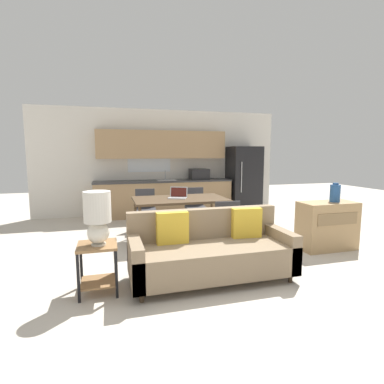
% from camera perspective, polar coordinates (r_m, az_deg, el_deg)
% --- Properties ---
extents(ground_plane, '(20.00, 20.00, 0.00)m').
position_cam_1_polar(ground_plane, '(3.85, 7.14, -17.06)').
color(ground_plane, beige).
extents(wall_back, '(6.40, 0.07, 2.70)m').
position_cam_1_polar(wall_back, '(7.97, -5.88, 5.72)').
color(wall_back, silver).
rests_on(wall_back, ground_plane).
extents(kitchen_counter, '(3.49, 0.65, 2.15)m').
position_cam_1_polar(kitchen_counter, '(7.71, -5.29, 1.86)').
color(kitchen_counter, tan).
rests_on(kitchen_counter, ground_plane).
extents(refrigerator, '(0.81, 0.74, 1.76)m').
position_cam_1_polar(refrigerator, '(8.29, 9.82, 2.43)').
color(refrigerator, black).
rests_on(refrigerator, ground_plane).
extents(dining_table, '(1.66, 0.98, 0.78)m').
position_cam_1_polar(dining_table, '(5.43, -2.32, -1.81)').
color(dining_table, brown).
rests_on(dining_table, ground_plane).
extents(couch, '(2.03, 0.80, 0.86)m').
position_cam_1_polar(couch, '(3.88, 3.48, -11.23)').
color(couch, '#3D2D1E').
rests_on(couch, ground_plane).
extents(side_table, '(0.43, 0.43, 0.57)m').
position_cam_1_polar(side_table, '(3.65, -17.50, -12.32)').
color(side_table, olive).
rests_on(side_table, ground_plane).
extents(table_lamp, '(0.30, 0.30, 0.61)m').
position_cam_1_polar(table_lamp, '(3.47, -17.55, -4.28)').
color(table_lamp, silver).
rests_on(table_lamp, side_table).
extents(credenza, '(0.93, 0.46, 0.79)m').
position_cam_1_polar(credenza, '(5.48, 24.32, -5.83)').
color(credenza, tan).
rests_on(credenza, ground_plane).
extents(vase, '(0.16, 0.16, 0.31)m').
position_cam_1_polar(vase, '(5.45, 25.60, -0.18)').
color(vase, '#234C84').
rests_on(vase, credenza).
extents(dining_chair_far_left, '(0.46, 0.46, 0.85)m').
position_cam_1_polar(dining_chair_far_left, '(6.22, -8.87, -2.89)').
color(dining_chair_far_left, '#38383D').
rests_on(dining_chair_far_left, ground_plane).
extents(dining_chair_far_right, '(0.45, 0.45, 0.85)m').
position_cam_1_polar(dining_chair_far_right, '(6.38, 0.67, -2.54)').
color(dining_chair_far_right, '#38383D').
rests_on(dining_chair_far_right, ground_plane).
extents(dining_chair_near_right, '(0.45, 0.45, 0.85)m').
position_cam_1_polar(dining_chair_near_right, '(4.82, 6.28, -5.87)').
color(dining_chair_near_right, '#38383D').
rests_on(dining_chair_near_right, ground_plane).
extents(laptop, '(0.40, 0.37, 0.20)m').
position_cam_1_polar(laptop, '(5.45, -2.68, -0.64)').
color(laptop, '#B7BABC').
rests_on(laptop, dining_table).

